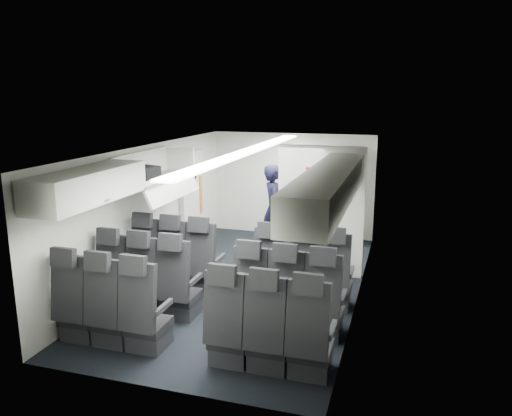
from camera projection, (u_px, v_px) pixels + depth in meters
The scene contains 14 objects.
cabin_shell at pixel (248, 215), 7.65m from camera, with size 3.41×6.01×2.16m.
seat_row_front at pixel (238, 271), 7.31m from camera, with size 3.33×0.56×1.24m.
seat_row_mid at pixel (215, 294), 6.47m from camera, with size 3.33×0.56×1.24m.
seat_row_rear at pixel (186, 324), 5.63m from camera, with size 3.33×0.56×1.24m.
overhead_bin_left_rear at pixel (87, 186), 6.01m from camera, with size 0.53×1.80×0.40m.
overhead_bin_left_front_open at pixel (154, 174), 7.68m from camera, with size 0.64×1.70×0.72m.
overhead_bin_right_rear at pixel (317, 200), 5.22m from camera, with size 0.53×1.80×0.40m.
overhead_bin_right_front at pixel (340, 175), 6.85m from camera, with size 0.53×1.70×0.40m.
bulkhead_partition at pixel (321, 211), 8.13m from camera, with size 1.40×0.15×2.13m.
galley_unit at pixel (335, 196), 9.95m from camera, with size 0.85×0.52×1.90m.
boarding_door at pixel (192, 199), 9.60m from camera, with size 0.12×1.27×1.86m.
flight_attendant at pixel (274, 209), 9.26m from camera, with size 0.62×0.40×1.69m, color black.
carry_on_bag at pixel (144, 174), 7.29m from camera, with size 0.41×0.29×0.25m, color black.
papers at pixel (283, 197), 9.10m from camera, with size 0.22×0.02×0.15m, color white.
Camera 1 is at (2.27, -7.07, 2.95)m, focal length 35.00 mm.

